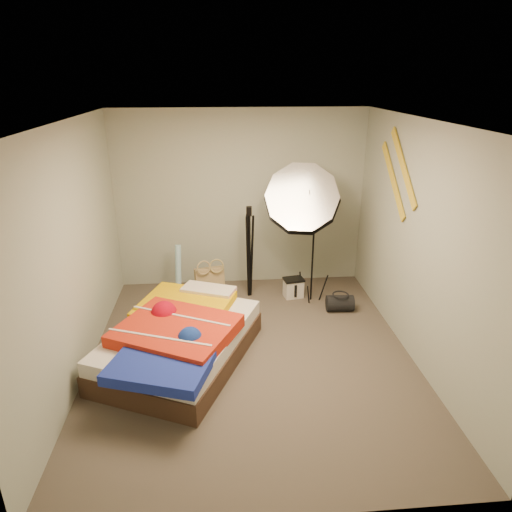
{
  "coord_description": "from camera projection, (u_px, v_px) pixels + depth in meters",
  "views": [
    {
      "loc": [
        -0.32,
        -4.27,
        2.89
      ],
      "look_at": [
        0.1,
        0.6,
        0.95
      ],
      "focal_mm": 32.0,
      "sensor_mm": 36.0,
      "label": 1
    }
  ],
  "objects": [
    {
      "name": "wall_front",
      "position": [
        276.0,
        370.0,
        2.73
      ],
      "size": [
        3.5,
        0.0,
        3.5
      ],
      "primitive_type": "plane",
      "rotation": [
        -1.57,
        0.0,
        0.0
      ],
      "color": "#969E8E",
      "rests_on": "floor"
    },
    {
      "name": "wrapping_roll",
      "position": [
        178.0,
        271.0,
        6.34
      ],
      "size": [
        0.12,
        0.22,
        0.73
      ],
      "primitive_type": "cylinder",
      "rotation": [
        -0.17,
        0.0,
        -0.2
      ],
      "color": "#4DA3C2",
      "rests_on": "floor"
    },
    {
      "name": "wall_left",
      "position": [
        72.0,
        256.0,
        4.44
      ],
      "size": [
        0.0,
        4.0,
        4.0
      ],
      "primitive_type": "plane",
      "rotation": [
        1.57,
        0.0,
        1.57
      ],
      "color": "#969E8E",
      "rests_on": "floor"
    },
    {
      "name": "camera_case",
      "position": [
        293.0,
        288.0,
        6.35
      ],
      "size": [
        0.28,
        0.22,
        0.25
      ],
      "primitive_type": "cube",
      "rotation": [
        0.0,
        0.0,
        0.17
      ],
      "color": "silver",
      "rests_on": "floor"
    },
    {
      "name": "floor",
      "position": [
        252.0,
        356.0,
        5.04
      ],
      "size": [
        4.0,
        4.0,
        0.0
      ],
      "primitive_type": "plane",
      "color": "brown",
      "rests_on": "ground"
    },
    {
      "name": "tote_bag",
      "position": [
        210.0,
        282.0,
        6.37
      ],
      "size": [
        0.43,
        0.27,
        0.42
      ],
      "primitive_type": "cube",
      "rotation": [
        -0.14,
        0.0,
        0.24
      ],
      "color": "tan",
      "rests_on": "floor"
    },
    {
      "name": "wall_stripe_upper",
      "position": [
        403.0,
        167.0,
        5.02
      ],
      "size": [
        0.02,
        0.91,
        0.78
      ],
      "primitive_type": "cube",
      "rotation": [
        0.7,
        0.0,
        0.0
      ],
      "color": "gold",
      "rests_on": "wall_right"
    },
    {
      "name": "bed",
      "position": [
        180.0,
        339.0,
        4.88
      ],
      "size": [
        1.86,
        2.22,
        0.53
      ],
      "color": "#402A1E",
      "rests_on": "floor"
    },
    {
      "name": "wall_right",
      "position": [
        419.0,
        245.0,
        4.72
      ],
      "size": [
        0.0,
        4.0,
        4.0
      ],
      "primitive_type": "plane",
      "rotation": [
        1.57,
        0.0,
        -1.57
      ],
      "color": "#969E8E",
      "rests_on": "floor"
    },
    {
      "name": "ceiling",
      "position": [
        251.0,
        122.0,
        4.12
      ],
      "size": [
        4.0,
        4.0,
        0.0
      ],
      "primitive_type": "plane",
      "rotation": [
        3.14,
        0.0,
        0.0
      ],
      "color": "silver",
      "rests_on": "wall_back"
    },
    {
      "name": "wall_stripe_lower",
      "position": [
        393.0,
        180.0,
        5.32
      ],
      "size": [
        0.02,
        0.91,
        0.78
      ],
      "primitive_type": "cube",
      "rotation": [
        0.7,
        0.0,
        0.0
      ],
      "color": "gold",
      "rests_on": "wall_right"
    },
    {
      "name": "photo_umbrella",
      "position": [
        302.0,
        200.0,
        5.7
      ],
      "size": [
        1.25,
        0.98,
        2.0
      ],
      "color": "black",
      "rests_on": "floor"
    },
    {
      "name": "wall_back",
      "position": [
        240.0,
        200.0,
        6.43
      ],
      "size": [
        3.5,
        0.0,
        3.5
      ],
      "primitive_type": "plane",
      "rotation": [
        1.57,
        0.0,
        0.0
      ],
      "color": "#969E8E",
      "rests_on": "floor"
    },
    {
      "name": "camera_tripod",
      "position": [
        249.0,
        246.0,
        6.17
      ],
      "size": [
        0.08,
        0.08,
        1.29
      ],
      "color": "black",
      "rests_on": "floor"
    },
    {
      "name": "duffel_bag",
      "position": [
        340.0,
        303.0,
        5.98
      ],
      "size": [
        0.36,
        0.23,
        0.21
      ],
      "primitive_type": "cylinder",
      "rotation": [
        0.0,
        1.57,
        -0.05
      ],
      "color": "black",
      "rests_on": "floor"
    }
  ]
}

